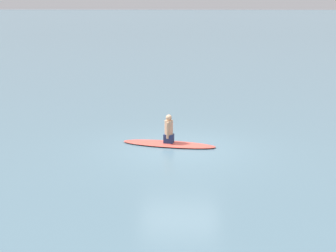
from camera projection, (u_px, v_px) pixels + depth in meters
The scene contains 3 objects.
ground_plane at pixel (180, 149), 16.52m from camera, with size 400.00×400.00×0.00m, color slate.
surfboard at pixel (169, 144), 16.96m from camera, with size 3.08×0.77×0.08m, color #D84C3F.
person_paddler at pixel (169, 130), 16.85m from camera, with size 0.41×0.35×0.93m.
Camera 1 is at (15.87, 0.28, 4.65)m, focal length 55.90 mm.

